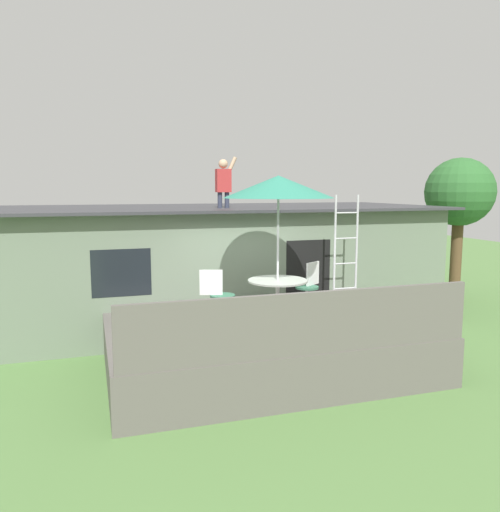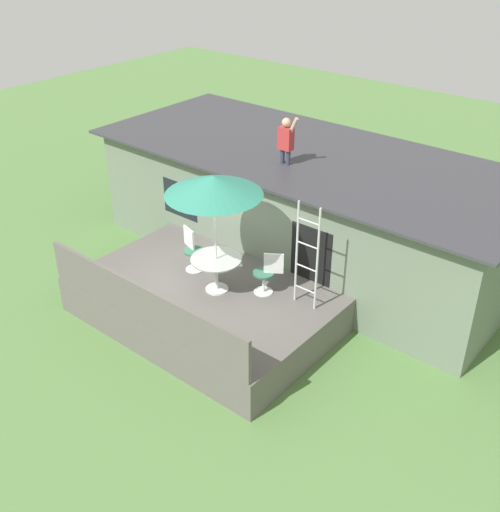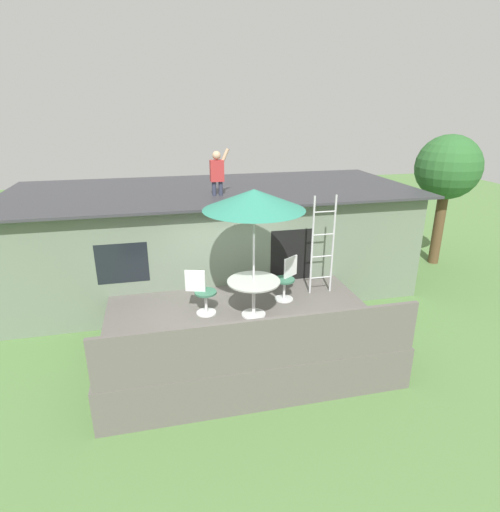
{
  "view_description": "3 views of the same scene",
  "coord_description": "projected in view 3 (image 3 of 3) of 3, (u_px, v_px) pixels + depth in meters",
  "views": [
    {
      "loc": [
        -2.81,
        -7.92,
        3.12
      ],
      "look_at": [
        -0.15,
        0.41,
        1.94
      ],
      "focal_mm": 35.07,
      "sensor_mm": 36.0,
      "label": 1
    },
    {
      "loc": [
        7.59,
        -7.77,
        7.83
      ],
      "look_at": [
        0.53,
        0.81,
        1.38
      ],
      "focal_mm": 43.31,
      "sensor_mm": 36.0,
      "label": 2
    },
    {
      "loc": [
        -1.48,
        -7.12,
        4.77
      ],
      "look_at": [
        0.34,
        0.77,
        1.8
      ],
      "focal_mm": 29.06,
      "sensor_mm": 36.0,
      "label": 3
    }
  ],
  "objects": [
    {
      "name": "ground_plane",
      "position": [
        242.0,
        352.0,
        8.47
      ],
      "size": [
        40.0,
        40.0,
        0.0
      ],
      "primitive_type": "plane",
      "color": "#567F42"
    },
    {
      "name": "house",
      "position": [
        215.0,
        237.0,
        11.29
      ],
      "size": [
        10.5,
        4.5,
        2.7
      ],
      "color": "slate",
      "rests_on": "ground"
    },
    {
      "name": "deck",
      "position": [
        242.0,
        335.0,
        8.33
      ],
      "size": [
        5.33,
        3.55,
        0.8
      ],
      "primitive_type": "cube",
      "color": "#605B56",
      "rests_on": "ground"
    },
    {
      "name": "deck_railing",
      "position": [
        265.0,
        344.0,
        6.46
      ],
      "size": [
        5.23,
        0.08,
        0.9
      ],
      "primitive_type": "cube",
      "color": "#605B56",
      "rests_on": "deck"
    },
    {
      "name": "patio_table",
      "position": [
        254.0,
        288.0,
        8.11
      ],
      "size": [
        1.04,
        1.04,
        0.74
      ],
      "color": "silver",
      "rests_on": "deck"
    },
    {
      "name": "patio_umbrella",
      "position": [
        254.0,
        200.0,
        7.5
      ],
      "size": [
        1.9,
        1.9,
        2.54
      ],
      "color": "silver",
      "rests_on": "deck"
    },
    {
      "name": "step_ladder",
      "position": [
        323.0,
        246.0,
        8.95
      ],
      "size": [
        0.52,
        0.04,
        2.2
      ],
      "color": "silver",
      "rests_on": "deck"
    },
    {
      "name": "person_figure",
      "position": [
        217.0,
        170.0,
        9.81
      ],
      "size": [
        0.47,
        0.2,
        1.11
      ],
      "color": "#33384C",
      "rests_on": "house"
    },
    {
      "name": "patio_chair_left",
      "position": [
        202.0,
        292.0,
        8.23
      ],
      "size": [
        0.61,
        0.44,
        0.92
      ],
      "rotation": [
        0.0,
        0.0,
        -0.31
      ],
      "color": "silver",
      "rests_on": "deck"
    },
    {
      "name": "patio_chair_right",
      "position": [
        287.0,
        279.0,
        8.86
      ],
      "size": [
        0.56,
        0.46,
        0.92
      ],
      "rotation": [
        0.0,
        0.0,
        -2.55
      ],
      "color": "silver",
      "rests_on": "deck"
    },
    {
      "name": "backyard_tree",
      "position": [
        448.0,
        169.0,
        12.28
      ],
      "size": [
        1.9,
        1.9,
        3.97
      ],
      "color": "brown",
      "rests_on": "ground"
    }
  ]
}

